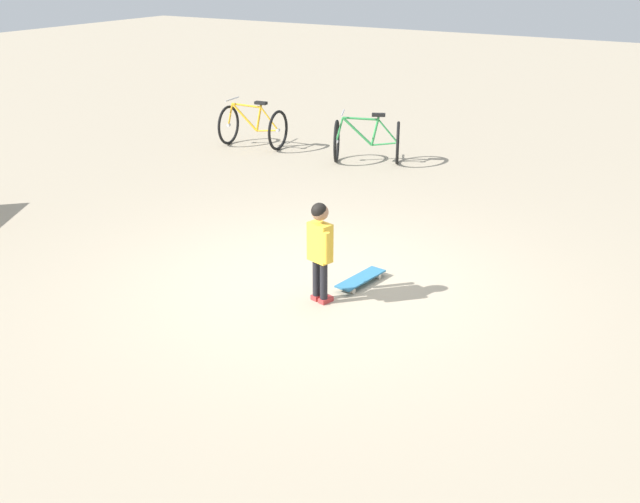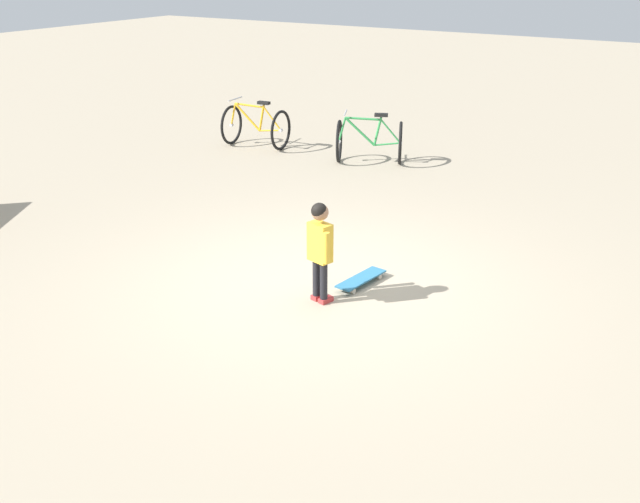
{
  "view_description": "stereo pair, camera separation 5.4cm",
  "coord_description": "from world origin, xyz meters",
  "views": [
    {
      "loc": [
        -6.19,
        -3.74,
        3.34
      ],
      "look_at": [
        -0.38,
        -0.23,
        0.55
      ],
      "focal_mm": 41.43,
      "sensor_mm": 36.0,
      "label": 1
    },
    {
      "loc": [
        -6.16,
        -3.79,
        3.34
      ],
      "look_at": [
        -0.38,
        -0.23,
        0.55
      ],
      "focal_mm": 41.43,
      "sensor_mm": 36.0,
      "label": 2
    }
  ],
  "objects": [
    {
      "name": "child_person",
      "position": [
        -0.38,
        -0.23,
        0.66
      ],
      "size": [
        0.3,
        0.32,
        1.06
      ],
      "color": "black",
      "rests_on": "ground"
    },
    {
      "name": "bicycle_mid",
      "position": [
        4.54,
        1.83,
        0.38
      ],
      "size": [
        1.09,
        1.27,
        0.85
      ],
      "color": "black",
      "rests_on": "ground"
    },
    {
      "name": "ground_plane",
      "position": [
        0.0,
        0.0,
        0.0
      ],
      "size": [
        50.0,
        50.0,
        0.0
      ],
      "primitive_type": "plane",
      "color": "tan"
    },
    {
      "name": "bicycle_far",
      "position": [
        4.42,
        4.09,
        0.38
      ],
      "size": [
        0.83,
        1.14,
        0.85
      ],
      "color": "black",
      "rests_on": "ground"
    },
    {
      "name": "skateboard",
      "position": [
        0.2,
        -0.39,
        0.06
      ],
      "size": [
        0.7,
        0.28,
        0.07
      ],
      "color": "teal",
      "rests_on": "ground"
    }
  ]
}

